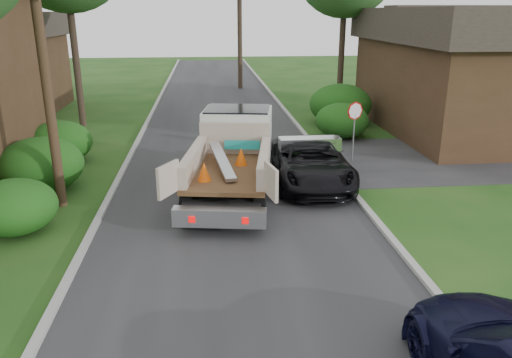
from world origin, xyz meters
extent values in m
plane|color=#184313|center=(0.00, 0.00, 0.00)|extent=(120.00, 120.00, 0.00)
cube|color=#28282B|center=(0.00, 10.00, 0.00)|extent=(8.00, 90.00, 0.02)
cube|color=#28282B|center=(12.00, 9.00, 0.01)|extent=(16.00, 7.00, 0.02)
cube|color=#9E9E99|center=(-4.10, 10.00, 0.06)|extent=(0.20, 90.00, 0.12)
cube|color=#9E9E99|center=(4.10, 10.00, 0.06)|extent=(0.20, 90.00, 0.12)
cylinder|color=slate|center=(5.20, 9.00, 1.00)|extent=(0.06, 0.06, 2.00)
cylinder|color=#B20A0A|center=(5.20, 9.00, 2.10)|extent=(0.71, 0.32, 0.76)
cylinder|color=#382619|center=(-5.50, 5.00, 5.00)|extent=(0.30, 0.30, 10.00)
cube|color=#3C2818|center=(13.00, 14.00, 2.25)|extent=(9.00, 12.00, 4.50)
cube|color=#332B26|center=(13.00, 14.00, 5.30)|extent=(9.72, 12.96, 1.60)
cube|color=#332B26|center=(13.00, 14.00, 6.10)|extent=(9.72, 1.80, 0.20)
ellipsoid|color=#19430F|center=(-6.20, 3.00, 0.77)|extent=(2.34, 2.34, 1.53)
ellipsoid|color=#19430F|center=(-6.50, 6.50, 0.94)|extent=(2.86, 2.86, 1.87)
ellipsoid|color=#19430F|center=(-6.80, 10.00, 0.85)|extent=(2.60, 2.60, 1.70)
ellipsoid|color=#19430F|center=(5.80, 13.00, 0.85)|extent=(2.60, 2.60, 1.70)
ellipsoid|color=#19430F|center=(6.50, 16.00, 1.10)|extent=(3.38, 3.38, 2.21)
cylinder|color=#2D2119|center=(-7.50, 17.00, 4.50)|extent=(0.36, 0.36, 9.00)
cylinder|color=#2D2119|center=(7.50, 20.00, 4.25)|extent=(0.36, 0.36, 8.50)
cylinder|color=#2D2119|center=(2.00, 30.00, 5.50)|extent=(0.36, 0.36, 11.00)
cylinder|color=black|center=(-0.76, 7.33, 0.50)|extent=(0.49, 1.04, 1.00)
cylinder|color=black|center=(1.33, 7.00, 0.50)|extent=(0.49, 1.04, 1.00)
cylinder|color=black|center=(-1.43, 3.16, 0.50)|extent=(0.49, 1.04, 1.00)
cylinder|color=black|center=(0.66, 2.83, 0.50)|extent=(0.49, 1.04, 1.00)
cube|color=black|center=(-0.03, 5.19, 0.69)|extent=(3.21, 6.71, 0.27)
cube|color=silver|center=(0.34, 7.49, 1.67)|extent=(2.73, 2.36, 1.72)
cube|color=black|center=(0.34, 7.49, 2.28)|extent=(2.54, 2.17, 0.61)
cube|color=#472D19|center=(-0.16, 4.42, 1.11)|extent=(3.04, 4.33, 0.13)
cube|color=beige|center=(0.16, 6.39, 1.72)|extent=(2.43, 0.50, 1.11)
cube|color=beige|center=(-1.25, 4.60, 1.50)|extent=(0.87, 3.77, 0.67)
cube|color=beige|center=(0.94, 4.24, 1.50)|extent=(0.87, 3.77, 0.67)
cube|color=silver|center=(-0.53, 2.06, 0.61)|extent=(2.58, 0.79, 0.50)
cube|color=#B20505|center=(-1.28, 1.98, 0.61)|extent=(0.18, 0.07, 0.18)
cube|color=#B20505|center=(0.15, 1.75, 0.61)|extent=(0.18, 0.07, 0.18)
cube|color=beige|center=(-1.88, 2.45, 1.61)|extent=(0.56, 0.92, 0.89)
cube|color=beige|center=(0.86, 2.01, 1.61)|extent=(0.28, 1.00, 0.89)
cube|color=silver|center=(-0.36, 4.57, 1.49)|extent=(0.77, 2.89, 0.51)
cone|color=#F2590A|center=(-0.92, 3.53, 1.45)|extent=(0.46, 0.46, 0.56)
cone|color=#F2590A|center=(0.28, 5.03, 1.45)|extent=(0.46, 0.46, 0.56)
cube|color=#148C84|center=(0.39, 6.08, 1.57)|extent=(1.22, 0.30, 0.31)
imported|color=black|center=(2.90, 6.40, 0.78)|extent=(2.91, 5.75, 1.56)
camera|label=1|loc=(-0.79, -10.49, 5.92)|focal=35.00mm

